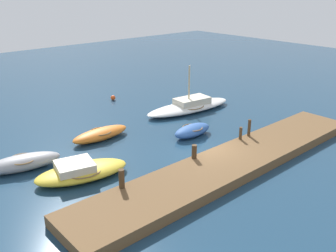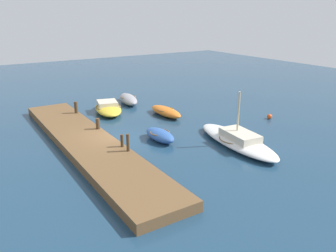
# 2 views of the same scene
# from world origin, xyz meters

# --- Properties ---
(ground_plane) EXTENTS (84.00, 84.00, 0.00)m
(ground_plane) POSITION_xyz_m (0.00, 0.00, 0.00)
(ground_plane) COLOR navy
(dock_platform) EXTENTS (19.81, 3.23, 0.54)m
(dock_platform) POSITION_xyz_m (0.00, -1.89, 0.27)
(dock_platform) COLOR brown
(dock_platform) RESTS_ON ground_plane
(rowboat_orange) EXTENTS (3.94, 1.44, 0.70)m
(rowboat_orange) POSITION_xyz_m (-3.28, 6.12, 0.35)
(rowboat_orange) COLOR orange
(rowboat_orange) RESTS_ON ground_plane
(sailboat_white) EXTENTS (7.68, 3.12, 3.55)m
(sailboat_white) POSITION_xyz_m (4.91, 6.45, 0.38)
(sailboat_white) COLOR white
(sailboat_white) RESTS_ON ground_plane
(motorboat_yellow) EXTENTS (5.07, 3.13, 0.94)m
(motorboat_yellow) POSITION_xyz_m (-6.74, 2.41, 0.40)
(motorboat_yellow) COLOR gold
(motorboat_yellow) RESTS_ON ground_plane
(dinghy_blue) EXTENTS (2.91, 1.34, 0.75)m
(dinghy_blue) POSITION_xyz_m (1.47, 2.66, 0.39)
(dinghy_blue) COLOR #2D569E
(dinghy_blue) RESTS_ON ground_plane
(rowboat_grey) EXTENTS (4.11, 2.14, 0.82)m
(rowboat_grey) POSITION_xyz_m (-8.59, 5.26, 0.42)
(rowboat_grey) COLOR #939399
(rowboat_grey) RESTS_ON ground_plane
(mooring_post_west) EXTENTS (0.27, 0.27, 0.91)m
(mooring_post_west) POSITION_xyz_m (-6.25, -0.52, 1.00)
(mooring_post_west) COLOR #47331E
(mooring_post_west) RESTS_ON dock_platform
(mooring_post_mid_west) EXTENTS (0.28, 0.28, 0.75)m
(mooring_post_mid_west) POSITION_xyz_m (-1.58, -0.52, 0.92)
(mooring_post_mid_west) COLOR #47331E
(mooring_post_mid_west) RESTS_ON dock_platform
(mooring_post_mid_east) EXTENTS (0.18, 0.18, 0.76)m
(mooring_post_mid_east) POSITION_xyz_m (2.33, -0.52, 0.92)
(mooring_post_mid_east) COLOR #47331E
(mooring_post_mid_east) RESTS_ON dock_platform
(mooring_post_east) EXTENTS (0.19, 0.19, 1.04)m
(mooring_post_east) POSITION_xyz_m (3.14, -0.52, 1.06)
(mooring_post_east) COLOR #47331E
(mooring_post_east) RESTS_ON dock_platform
(marker_buoy) EXTENTS (0.40, 0.40, 0.40)m
(marker_buoy) POSITION_xyz_m (2.04, 12.72, 0.20)
(marker_buoy) COLOR #E54C19
(marker_buoy) RESTS_ON ground_plane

